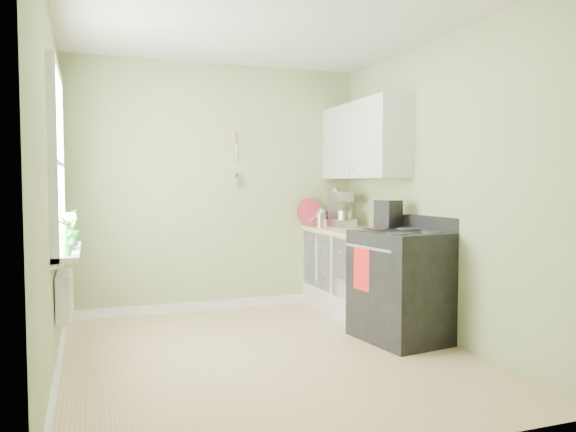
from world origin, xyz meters
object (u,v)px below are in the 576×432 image
object	(u,v)px
stove	(403,285)
coffee_maker	(388,218)
kettle	(321,218)
stand_mixer	(341,210)

from	to	relation	value
stove	coffee_maker	size ratio (longest dim) A/B	3.36
kettle	coffee_maker	distance (m)	1.06
stand_mixer	kettle	world-z (taller)	stand_mixer
stove	kettle	world-z (taller)	kettle
stand_mixer	kettle	distance (m)	0.25
stand_mixer	coffee_maker	world-z (taller)	stand_mixer
stove	kettle	xyz separation A→B (m)	(-0.20, 1.41, 0.52)
stand_mixer	coffee_maker	distance (m)	1.01
stand_mixer	kettle	size ratio (longest dim) A/B	2.11
stove	coffee_maker	bearing A→B (deg)	81.12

